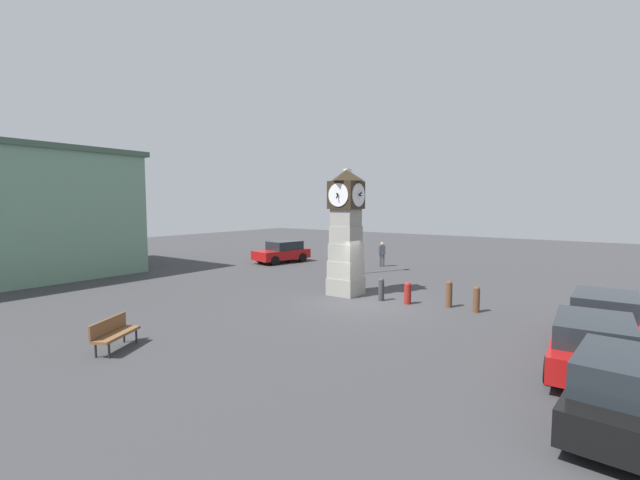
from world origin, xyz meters
name	(u,v)px	position (x,y,z in m)	size (l,w,h in m)	color
ground_plane	(366,303)	(0.00, 0.00, 0.00)	(77.52, 77.52, 0.00)	#38383A
clock_tower	(346,233)	(0.94, 1.59, 2.84)	(1.57, 1.61, 5.67)	gray
bollard_near_tower	(476,299)	(1.19, -4.17, 0.51)	(0.25, 0.25, 1.01)	brown
bollard_mid_row	(449,294)	(1.36, -3.05, 0.55)	(0.25, 0.25, 1.08)	brown
bollard_far_row	(408,293)	(0.90, -1.47, 0.46)	(0.29, 0.29, 0.92)	maroon
bollard_end_row	(381,289)	(0.79, -0.30, 0.50)	(0.25, 0.25, 0.98)	#333338
car_navy_sedan	(637,395)	(-6.09, -9.03, 0.76)	(3.98, 2.30, 1.51)	black
car_near_tower	(593,344)	(-3.18, -8.20, 0.73)	(4.46, 2.10, 1.42)	#A51111
car_by_building	(604,318)	(-0.31, -8.31, 0.78)	(4.01, 1.89, 1.54)	#A51111
car_far_lot	(282,252)	(7.29, 10.93, 0.76)	(4.21, 2.47, 1.50)	#A51111
bench	(114,332)	(-9.19, 2.96, 0.52)	(1.66, 1.21, 0.90)	brown
pedestrian_near_bench	(382,253)	(9.64, 4.32, 0.91)	(0.44, 0.46, 1.61)	#3F3F47
street_lamp_near_road	(347,214)	(5.49, 4.39, 3.55)	(0.50, 0.24, 6.11)	#333338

